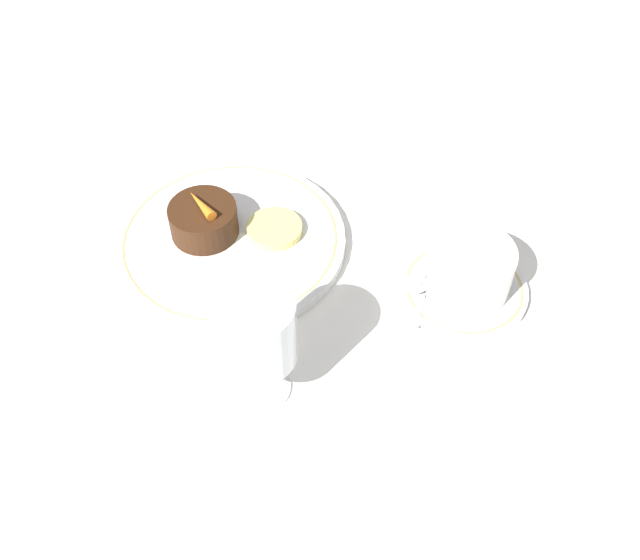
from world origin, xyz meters
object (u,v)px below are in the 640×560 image
coffee_cup (468,268)px  dessert_cake (204,220)px  dinner_plate (235,240)px  fork (382,219)px  wine_glass (255,334)px

coffee_cup → dessert_cake: coffee_cup is taller
dinner_plate → fork: (-0.17, 0.02, -0.01)m
dessert_cake → fork: bearing=169.5°
dinner_plate → coffee_cup: bearing=145.0°
coffee_cup → wine_glass: size_ratio=0.91×
fork → dessert_cake: (0.20, -0.04, 0.03)m
fork → dinner_plate: bearing=-6.5°
fork → coffee_cup: bearing=107.6°
wine_glass → dessert_cake: bearing=-89.2°
coffee_cup → wine_glass: wine_glass is taller
coffee_cup → dessert_cake: (0.24, -0.17, -0.01)m
dinner_plate → dessert_cake: bearing=-31.4°
coffee_cup → wine_glass: bearing=10.4°
wine_glass → coffee_cup: bearing=-169.6°
dinner_plate → wine_glass: (0.03, 0.19, 0.08)m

